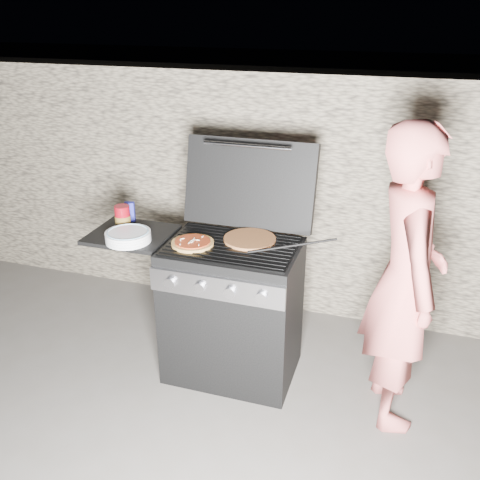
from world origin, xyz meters
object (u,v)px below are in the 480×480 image
(gas_grill, at_px, (196,304))
(person, at_px, (405,280))
(sauce_jar, at_px, (123,217))
(pizza_topped, at_px, (193,242))

(gas_grill, xyz_separation_m, person, (1.25, -0.06, 0.41))
(gas_grill, xyz_separation_m, sauce_jar, (-0.51, 0.06, 0.52))
(gas_grill, bearing_deg, pizza_topped, -69.54)
(gas_grill, height_order, sauce_jar, sauce_jar)
(pizza_topped, bearing_deg, person, 0.50)
(sauce_jar, height_order, person, person)
(gas_grill, distance_m, sauce_jar, 0.73)
(pizza_topped, relative_size, sauce_jar, 1.69)
(gas_grill, height_order, person, person)
(pizza_topped, bearing_deg, sauce_jar, 166.99)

